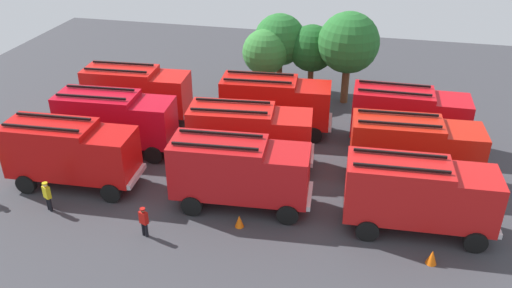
# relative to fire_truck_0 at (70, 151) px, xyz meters

# --- Properties ---
(ground_plane) EXTENTS (55.13, 55.13, 0.00)m
(ground_plane) POSITION_rel_fire_truck_0_xyz_m (9.32, 4.36, -2.15)
(ground_plane) COLOR #38383D
(fire_truck_0) EXTENTS (7.30, 3.02, 3.88)m
(fire_truck_0) POSITION_rel_fire_truck_0_xyz_m (0.00, 0.00, 0.00)
(fire_truck_0) COLOR red
(fire_truck_0) RESTS_ON ground
(fire_truck_1) EXTENTS (7.35, 3.14, 3.88)m
(fire_truck_1) POSITION_rel_fire_truck_0_xyz_m (9.40, 0.10, 0.00)
(fire_truck_1) COLOR red
(fire_truck_1) RESTS_ON ground
(fire_truck_2) EXTENTS (7.31, 3.03, 3.88)m
(fire_truck_2) POSITION_rel_fire_truck_0_xyz_m (18.23, -0.04, 0.00)
(fire_truck_2) COLOR red
(fire_truck_2) RESTS_ON ground
(fire_truck_3) EXTENTS (7.34, 3.12, 3.88)m
(fire_truck_3) POSITION_rel_fire_truck_0_xyz_m (0.58, 4.27, 0.00)
(fire_truck_3) COLOR red
(fire_truck_3) RESTS_ON ground
(fire_truck_4) EXTENTS (7.40, 3.31, 3.88)m
(fire_truck_4) POSITION_rel_fire_truck_0_xyz_m (8.97, 4.21, 0.00)
(fire_truck_4) COLOR red
(fire_truck_4) RESTS_ON ground
(fire_truck_5) EXTENTS (7.33, 3.11, 3.88)m
(fire_truck_5) POSITION_rel_fire_truck_0_xyz_m (18.20, 4.59, 0.00)
(fire_truck_5) COLOR red
(fire_truck_5) RESTS_ON ground
(fire_truck_6) EXTENTS (7.33, 3.11, 3.88)m
(fire_truck_6) POSITION_rel_fire_truck_0_xyz_m (0.02, 8.63, 0.00)
(fire_truck_6) COLOR red
(fire_truck_6) RESTS_ON ground
(fire_truck_7) EXTENTS (7.36, 3.18, 3.88)m
(fire_truck_7) POSITION_rel_fire_truck_0_xyz_m (9.56, 8.88, 0.00)
(fire_truck_7) COLOR red
(fire_truck_7) RESTS_ON ground
(fire_truck_8) EXTENTS (7.21, 2.78, 3.88)m
(fire_truck_8) POSITION_rel_fire_truck_0_xyz_m (17.99, 8.84, 0.00)
(fire_truck_8) COLOR red
(fire_truck_8) RESTS_ON ground
(firefighter_0) EXTENTS (0.48, 0.41, 1.67)m
(firefighter_0) POSITION_rel_fire_truck_0_xyz_m (-0.10, -2.51, -1.22)
(firefighter_0) COLOR black
(firefighter_0) RESTS_ON ground
(firefighter_1) EXTENTS (0.48, 0.38, 1.60)m
(firefighter_1) POSITION_rel_fire_truck_0_xyz_m (5.58, -3.39, -1.27)
(firefighter_1) COLOR black
(firefighter_1) RESTS_ON ground
(tree_0) EXTENTS (3.37, 3.37, 5.22)m
(tree_0) POSITION_rel_fire_truck_0_xyz_m (7.70, 14.56, 1.36)
(tree_0) COLOR brown
(tree_0) RESTS_ON ground
(tree_1) EXTENTS (3.89, 3.89, 6.03)m
(tree_1) POSITION_rel_fire_truck_0_xyz_m (8.52, 16.00, 1.91)
(tree_1) COLOR brown
(tree_1) RESTS_ON ground
(tree_2) EXTENTS (3.49, 3.49, 5.41)m
(tree_2) POSITION_rel_fire_truck_0_xyz_m (11.00, 15.80, 1.48)
(tree_2) COLOR brown
(tree_2) RESTS_ON ground
(tree_3) EXTENTS (4.37, 4.37, 6.77)m
(tree_3) POSITION_rel_fire_truck_0_xyz_m (13.69, 14.82, 2.41)
(tree_3) COLOR brown
(tree_3) RESTS_ON ground
(traffic_cone_0) EXTENTS (0.46, 0.46, 0.66)m
(traffic_cone_0) POSITION_rel_fire_truck_0_xyz_m (-0.33, 10.42, -1.82)
(traffic_cone_0) COLOR #F2600C
(traffic_cone_0) RESTS_ON ground
(traffic_cone_1) EXTENTS (0.50, 0.50, 0.71)m
(traffic_cone_1) POSITION_rel_fire_truck_0_xyz_m (18.96, -2.42, -1.80)
(traffic_cone_1) COLOR #F2600C
(traffic_cone_1) RESTS_ON ground
(traffic_cone_2) EXTENTS (0.45, 0.45, 0.65)m
(traffic_cone_2) POSITION_rel_fire_truck_0_xyz_m (9.84, -1.69, -1.83)
(traffic_cone_2) COLOR #F2600C
(traffic_cone_2) RESTS_ON ground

